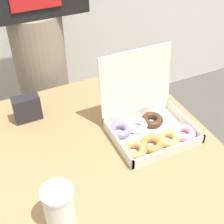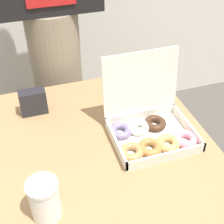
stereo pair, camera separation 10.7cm
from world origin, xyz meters
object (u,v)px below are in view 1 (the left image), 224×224
at_px(napkin_holder, 27,108).
at_px(person_customer, 33,13).
at_px(donut_box, 148,125).
at_px(coffee_cup, 59,206).

bearing_deg(napkin_holder, person_customer, 68.09).
distance_m(donut_box, napkin_holder, 0.47).
bearing_deg(napkin_holder, donut_box, -35.43).
height_order(coffee_cup, napkin_holder, coffee_cup).
height_order(donut_box, coffee_cup, donut_box).
relative_size(coffee_cup, person_customer, 0.07).
height_order(donut_box, person_customer, person_customer).
xyz_separation_m(napkin_holder, person_customer, (0.15, 0.37, 0.22)).
bearing_deg(person_customer, coffee_cup, -101.47).
bearing_deg(person_customer, napkin_holder, -111.91).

